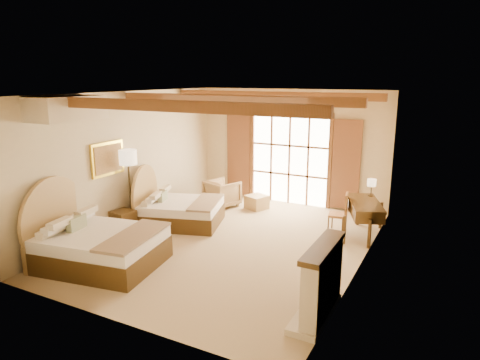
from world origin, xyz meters
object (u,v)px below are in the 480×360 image
Objects in this scene: armchair at (222,193)px; nightstand at (123,222)px; bed_near at (94,242)px; desk at (364,218)px; bed_far at (176,208)px.

nightstand is at bearing 92.57° from armchair.
bed_near is at bearing -59.19° from nightstand.
bed_near is 1.51× the size of desk.
desk is at bearing 32.97° from bed_near.
desk is at bearing -1.20° from bed_far.
desk is at bearing -166.91° from armchair.
bed_far is 1.43× the size of desk.
bed_near reaches higher than desk.
bed_near is 1.61m from nightstand.
armchair is 4.01m from desk.
armchair is at bearing 62.59° from bed_far.
bed_near is 3.00× the size of armchair.
bed_far is 4.46m from desk.
bed_near is at bearing 106.31° from armchair.
bed_far is at bearing 175.01° from desk.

